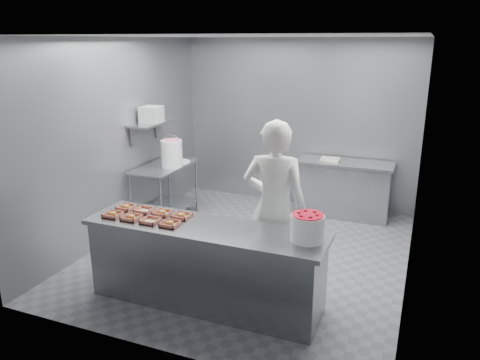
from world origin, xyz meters
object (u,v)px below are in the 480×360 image
at_px(tray_7, 181,216).
at_px(glaze_bucket, 172,153).
at_px(worker, 274,207).
at_px(strawberry_tub, 307,227).
at_px(tray_5, 144,210).
at_px(prep_table, 165,185).
at_px(tray_2, 151,221).
at_px(back_counter, 344,188).
at_px(service_counter, 205,265).
at_px(tray_3, 170,223).
at_px(tray_4, 126,207).
at_px(appliance, 151,114).
at_px(tray_6, 162,213).
at_px(tray_0, 113,214).
at_px(tray_1, 131,217).

bearing_deg(tray_7, glaze_bucket, 122.56).
relative_size(worker, strawberry_tub, 6.05).
distance_m(tray_5, tray_7, 0.48).
bearing_deg(strawberry_tub, prep_table, 145.09).
xyz_separation_m(tray_2, worker, (1.14, 0.72, 0.06)).
bearing_deg(back_counter, service_counter, -105.48).
distance_m(service_counter, tray_3, 0.59).
relative_size(tray_3, glaze_bucket, 0.38).
relative_size(tray_2, glaze_bucket, 0.38).
distance_m(tray_2, tray_7, 0.34).
relative_size(tray_4, appliance, 0.59).
distance_m(back_counter, tray_7, 3.40).
height_order(back_counter, tray_6, tray_6).
bearing_deg(worker, tray_7, 22.47).
height_order(strawberry_tub, appliance, appliance).
xyz_separation_m(tray_6, worker, (1.15, 0.48, 0.06)).
bearing_deg(prep_table, strawberry_tub, -34.91).
bearing_deg(prep_table, tray_0, -74.03).
bearing_deg(tray_5, tray_0, -134.64).
distance_m(prep_table, tray_2, 2.36).
relative_size(tray_3, appliance, 0.59).
bearing_deg(tray_5, tray_2, -45.72).
height_order(tray_5, appliance, appliance).
xyz_separation_m(tray_0, appliance, (-0.76, 2.06, 0.76)).
height_order(tray_7, glaze_bucket, glaze_bucket).
height_order(tray_3, strawberry_tub, strawberry_tub).
bearing_deg(tray_7, tray_0, -161.13).
height_order(tray_4, strawberry_tub, strawberry_tub).
bearing_deg(appliance, tray_7, -56.16).
relative_size(tray_6, worker, 0.10).
distance_m(service_counter, glaze_bucket, 2.56).
xyz_separation_m(tray_4, worker, (1.63, 0.48, 0.06)).
xyz_separation_m(tray_5, tray_7, (0.48, -0.00, 0.00)).
height_order(service_counter, tray_7, tray_7).
relative_size(prep_table, tray_2, 6.40).
distance_m(service_counter, prep_table, 2.56).
bearing_deg(tray_4, tray_2, -27.00).
relative_size(prep_table, tray_0, 6.40).
bearing_deg(back_counter, glaze_bucket, -151.86).
height_order(tray_0, strawberry_tub, strawberry_tub).
bearing_deg(worker, tray_1, 22.26).
bearing_deg(tray_6, tray_4, 180.00).
bearing_deg(tray_0, service_counter, 6.64).
bearing_deg(tray_5, prep_table, 114.60).
bearing_deg(tray_6, strawberry_tub, -2.70).
xyz_separation_m(tray_3, tray_7, (0.00, 0.25, 0.00)).
bearing_deg(strawberry_tub, tray_7, 176.84).
height_order(tray_4, tray_7, same).
relative_size(glaze_bucket, appliance, 1.56).
xyz_separation_m(tray_1, tray_4, (-0.24, 0.25, 0.00)).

